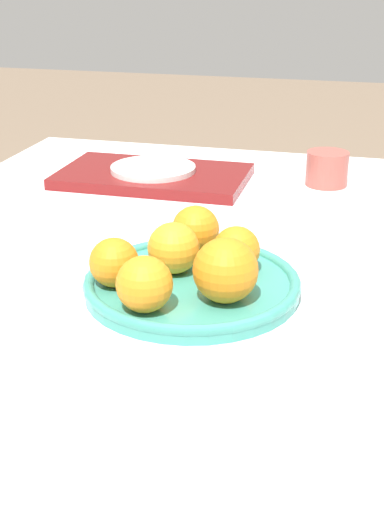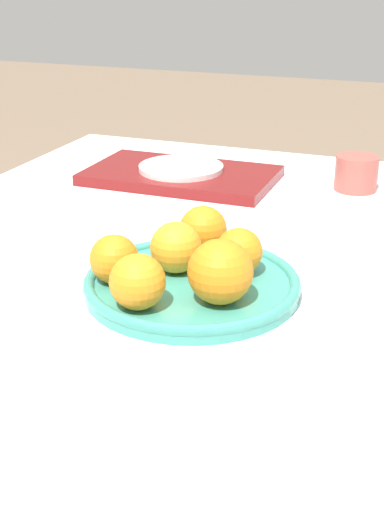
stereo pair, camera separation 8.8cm
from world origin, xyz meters
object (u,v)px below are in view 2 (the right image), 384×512
object	(u,v)px
orange_4	(114,259)
side_plate	(181,168)
fruit_platter	(192,284)
serving_tray	(181,175)
orange_0	(220,272)
orange_5	(137,282)
orange_1	(176,247)
orange_2	(239,252)
cup_1	(355,173)
orange_3	(203,230)

from	to	relation	value
orange_4	side_plate	distance (m)	0.49
fruit_platter	serving_tray	world-z (taller)	fruit_platter
orange_0	orange_5	xyz separation A→B (m)	(-0.08, -0.05, -0.01)
orange_1	orange_4	bearing A→B (deg)	-136.17
orange_4	serving_tray	size ratio (longest dim) A/B	0.18
orange_1	orange_2	world-z (taller)	orange_1
cup_1	orange_1	bearing A→B (deg)	-107.45
fruit_platter	orange_1	xyz separation A→B (m)	(-0.03, 0.02, 0.04)
fruit_platter	orange_3	distance (m)	0.10
orange_0	orange_5	distance (m)	0.10
orange_3	serving_tray	distance (m)	0.39
fruit_platter	orange_2	bearing A→B (deg)	41.92
orange_0	orange_3	size ratio (longest dim) A/B	1.18
orange_0	orange_5	size ratio (longest dim) A/B	1.18
orange_5	cup_1	size ratio (longest dim) A/B	0.85
orange_1	orange_4	distance (m)	0.08
orange_4	orange_5	bearing A→B (deg)	-43.66
fruit_platter	cup_1	distance (m)	0.52
fruit_platter	side_plate	xyz separation A→B (m)	(-0.19, 0.45, 0.01)
orange_4	orange_5	world-z (taller)	orange_5
orange_5	cup_1	bearing A→B (deg)	75.47
fruit_platter	orange_5	distance (m)	0.10
orange_2	orange_4	bearing A→B (deg)	-149.97
serving_tray	fruit_platter	bearing A→B (deg)	-66.66
fruit_platter	orange_2	size ratio (longest dim) A/B	4.50
orange_4	orange_1	bearing A→B (deg)	43.83
serving_tray	orange_4	bearing A→B (deg)	-77.97
orange_1	orange_3	world-z (taller)	orange_1
orange_3	serving_tray	bearing A→B (deg)	116.15
orange_0	side_plate	bearing A→B (deg)	116.55
orange_4	cup_1	size ratio (longest dim) A/B	0.80
cup_1	orange_2	bearing A→B (deg)	-99.18
cup_1	serving_tray	bearing A→B (deg)	-169.26
orange_4	cup_1	world-z (taller)	orange_4
orange_1	orange_5	size ratio (longest dim) A/B	1.01
side_plate	fruit_platter	bearing A→B (deg)	-66.66
side_plate	orange_5	bearing A→B (deg)	-73.40
orange_2	side_plate	size ratio (longest dim) A/B	0.38
orange_5	serving_tray	xyz separation A→B (m)	(-0.16, 0.54, -0.04)
orange_1	serving_tray	distance (m)	0.46
orange_0	orange_1	world-z (taller)	orange_0
orange_3	orange_4	distance (m)	0.15
orange_1	serving_tray	world-z (taller)	orange_1
fruit_platter	orange_4	xyz separation A→B (m)	(-0.09, -0.04, 0.03)
fruit_platter	orange_2	xyz separation A→B (m)	(0.05, 0.04, 0.03)
orange_0	serving_tray	bearing A→B (deg)	116.55
fruit_platter	cup_1	size ratio (longest dim) A/B	3.55
serving_tray	cup_1	bearing A→B (deg)	10.74
orange_1	side_plate	bearing A→B (deg)	110.90
cup_1	fruit_platter	bearing A→B (deg)	-103.61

